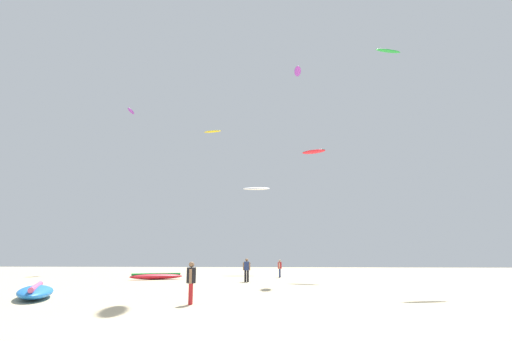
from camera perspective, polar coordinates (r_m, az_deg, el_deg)
name	(u,v)px	position (r m, az deg, el deg)	size (l,w,h in m)	color
ground_plane	(220,320)	(13.49, -4.97, -19.92)	(120.00, 120.00, 0.00)	beige
person_foreground	(191,279)	(17.58, -8.98, -14.67)	(0.38, 0.56, 1.69)	#B21E23
person_midground	(247,268)	(32.07, -1.31, -13.37)	(0.57, 0.39, 1.74)	black
person_left	(280,267)	(38.93, 3.30, -13.21)	(0.36, 0.52, 1.59)	navy
kite_grounded_near	(156,276)	(36.35, -13.64, -14.07)	(4.44, 3.25, 0.53)	red
kite_grounded_mid	(36,291)	(22.45, -28.21, -14.55)	(3.74, 5.40, 0.63)	blue
kite_aloft_0	(298,71)	(41.33, 5.79, 13.50)	(0.72, 2.28, 0.34)	purple
kite_aloft_2	(131,111)	(59.59, -16.92, 7.88)	(0.99, 2.51, 0.46)	purple
kite_aloft_3	(314,152)	(38.21, 7.99, 2.61)	(2.34, 1.60, 0.38)	red
kite_aloft_4	(388,51)	(35.13, 17.82, 15.50)	(2.22, 1.25, 0.35)	green
kite_aloft_5	(213,131)	(57.97, -6.02, 5.40)	(2.67, 1.26, 0.31)	yellow
kite_aloft_6	(256,189)	(48.31, 0.06, -2.53)	(3.20, 1.05, 0.51)	white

